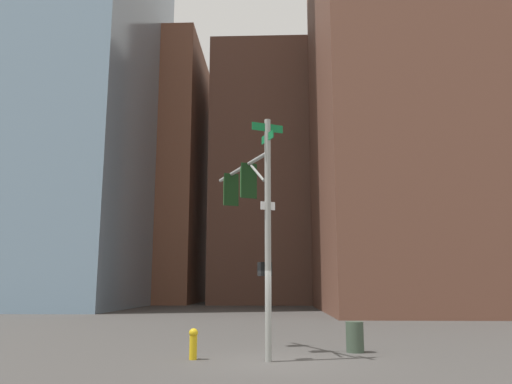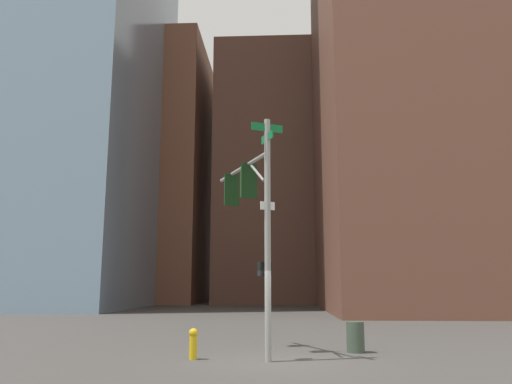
{
  "view_description": "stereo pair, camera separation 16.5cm",
  "coord_description": "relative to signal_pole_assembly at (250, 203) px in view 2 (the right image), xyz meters",
  "views": [
    {
      "loc": [
        -14.61,
        0.03,
        2.08
      ],
      "look_at": [
        0.82,
        0.62,
        4.95
      ],
      "focal_mm": 35.41,
      "sensor_mm": 36.0,
      "label": 1
    },
    {
      "loc": [
        -14.6,
        -0.14,
        2.08
      ],
      "look_at": [
        0.82,
        0.62,
        4.95
      ],
      "focal_mm": 35.41,
      "sensor_mm": 36.0,
      "label": 2
    }
  ],
  "objects": [
    {
      "name": "ground_plane",
      "position": [
        -1.32,
        -0.85,
        -4.7
      ],
      "size": [
        200.0,
        200.0,
        0.0
      ],
      "primitive_type": "plane",
      "color": "#423F3D"
    },
    {
      "name": "signal_pole_assembly",
      "position": [
        0.0,
        0.0,
        0.0
      ],
      "size": [
        4.39,
        2.36,
        7.03
      ],
      "rotation": [
        0.0,
        0.0,
        0.43
      ],
      "color": "gray",
      "rests_on": "ground_plane"
    },
    {
      "name": "fire_hydrant",
      "position": [
        -0.99,
        1.55,
        -4.23
      ],
      "size": [
        0.34,
        0.26,
        0.87
      ],
      "color": "gold",
      "rests_on": "ground_plane"
    },
    {
      "name": "litter_bin",
      "position": [
        0.77,
        -3.33,
        -4.23
      ],
      "size": [
        0.56,
        0.56,
        0.95
      ],
      "primitive_type": "cylinder",
      "color": "#384738",
      "rests_on": "ground_plane"
    },
    {
      "name": "building_brick_midblock",
      "position": [
        48.3,
        -1.58,
        10.71
      ],
      "size": [
        19.45,
        16.47,
        30.83
      ],
      "primitive_type": "cube",
      "color": "brown",
      "rests_on": "ground_plane"
    },
    {
      "name": "building_brick_farside",
      "position": [
        49.18,
        15.88,
        11.61
      ],
      "size": [
        21.3,
        14.47,
        32.63
      ],
      "primitive_type": "cube",
      "color": "brown",
      "rests_on": "ground_plane"
    }
  ]
}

